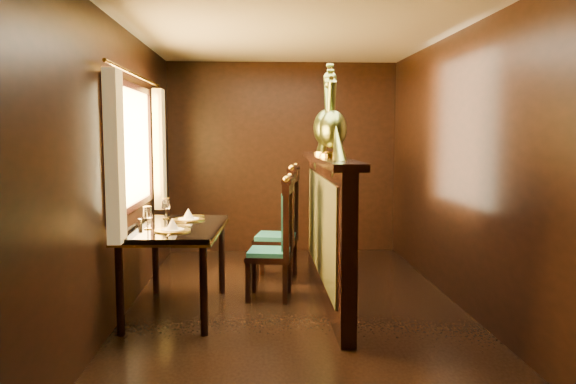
% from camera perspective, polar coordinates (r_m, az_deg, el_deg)
% --- Properties ---
extents(ground, '(5.00, 5.00, 0.00)m').
position_cam_1_polar(ground, '(5.18, 0.74, -11.70)').
color(ground, black).
rests_on(ground, ground).
extents(room_shell, '(3.04, 5.04, 2.52)m').
position_cam_1_polar(room_shell, '(4.95, -0.24, 6.06)').
color(room_shell, black).
rests_on(room_shell, ground).
extents(partition, '(0.26, 2.70, 1.36)m').
position_cam_1_polar(partition, '(5.34, 3.97, -3.32)').
color(partition, black).
rests_on(partition, ground).
extents(dining_table, '(0.87, 1.35, 0.97)m').
position_cam_1_polar(dining_table, '(5.01, -11.36, -4.18)').
color(dining_table, black).
rests_on(dining_table, ground).
extents(chair_left, '(0.49, 0.51, 1.19)m').
position_cam_1_polar(chair_left, '(5.34, -0.77, -4.31)').
color(chair_left, black).
rests_on(chair_left, ground).
extents(chair_right, '(0.53, 0.55, 1.26)m').
position_cam_1_polar(chair_right, '(6.00, -0.15, -2.85)').
color(chair_right, black).
rests_on(chair_right, ground).
extents(peacock_left, '(0.25, 0.66, 0.79)m').
position_cam_1_polar(peacock_left, '(4.93, 4.61, 8.06)').
color(peacock_left, '#1B5331').
rests_on(peacock_left, partition).
extents(peacock_right, '(0.27, 0.71, 0.84)m').
position_cam_1_polar(peacock_right, '(5.37, 3.97, 8.18)').
color(peacock_right, '#1B5331').
rests_on(peacock_right, partition).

